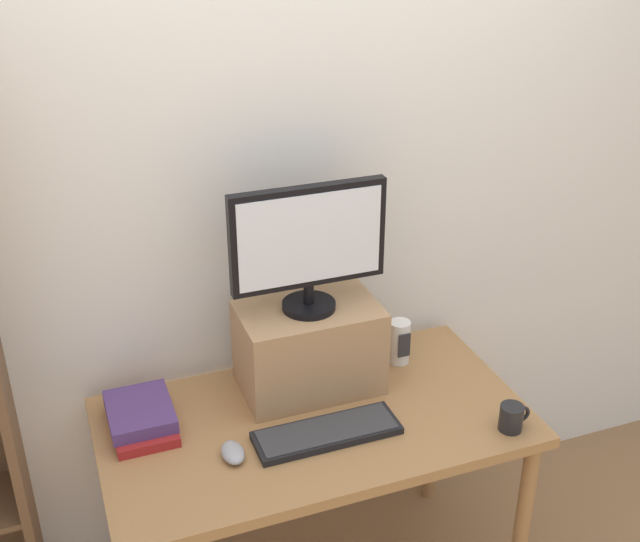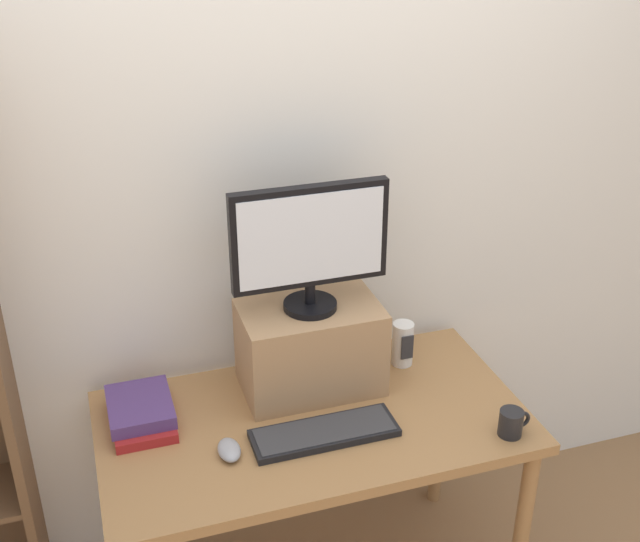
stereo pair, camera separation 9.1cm
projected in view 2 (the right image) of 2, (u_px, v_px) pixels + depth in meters
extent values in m
cube|color=silver|center=(272.00, 197.00, 2.54)|extent=(7.00, 0.08, 2.60)
cube|color=#9E7042|center=(313.00, 422.00, 2.44)|extent=(1.29, 0.69, 0.04)
cylinder|color=#9E7042|center=(521.00, 537.00, 2.52)|extent=(0.05, 0.05, 0.71)
cylinder|color=#9E7042|center=(119.00, 493.00, 2.70)|extent=(0.05, 0.05, 0.71)
cylinder|color=#9E7042|center=(439.00, 425.00, 3.02)|extent=(0.05, 0.05, 0.71)
cube|color=brown|center=(0.00, 359.00, 2.30)|extent=(0.03, 0.28, 1.95)
cube|color=#A87F56|center=(310.00, 348.00, 2.52)|extent=(0.43, 0.27, 0.29)
cylinder|color=black|center=(310.00, 305.00, 2.45)|extent=(0.16, 0.16, 0.02)
cylinder|color=black|center=(310.00, 293.00, 2.43)|extent=(0.03, 0.03, 0.06)
cube|color=black|center=(310.00, 236.00, 2.35)|extent=(0.48, 0.04, 0.31)
cube|color=silver|center=(312.00, 239.00, 2.33)|extent=(0.44, 0.00, 0.28)
cube|color=black|center=(324.00, 433.00, 2.35)|extent=(0.43, 0.14, 0.02)
cube|color=#333335|center=(324.00, 430.00, 2.34)|extent=(0.41, 0.13, 0.00)
ellipsoid|color=#99999E|center=(229.00, 450.00, 2.27)|extent=(0.06, 0.10, 0.04)
cube|color=maroon|center=(142.00, 418.00, 2.40)|extent=(0.18, 0.26, 0.03)
cube|color=#4C336B|center=(140.00, 407.00, 2.39)|extent=(0.19, 0.23, 0.04)
cylinder|color=black|center=(511.00, 423.00, 2.34)|extent=(0.07, 0.07, 0.08)
torus|color=black|center=(522.00, 419.00, 2.35)|extent=(0.05, 0.01, 0.05)
cylinder|color=silver|center=(403.00, 344.00, 2.66)|extent=(0.07, 0.07, 0.15)
cube|color=#2D2D30|center=(407.00, 348.00, 2.63)|extent=(0.04, 0.00, 0.09)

